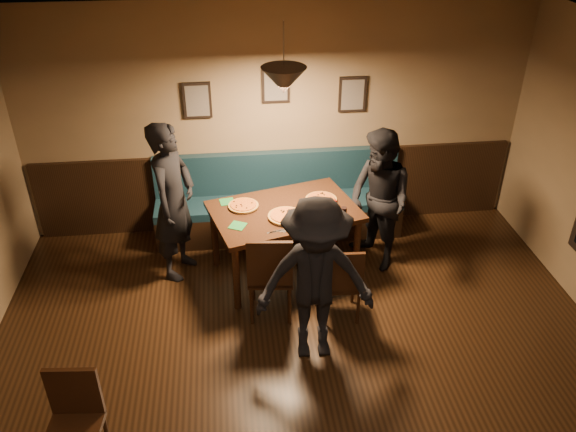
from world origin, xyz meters
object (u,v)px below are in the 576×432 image
object	(u,v)px
dining_table	(284,241)
diner_left	(173,202)
tabasco_bottle	(335,204)
chair_near_left	(270,272)
booth_bench	(279,199)
soda_glass	(344,213)
chair_near_right	(341,279)
cafe_chair_far	(73,431)
diner_right	(379,201)
diner_front	(315,281)

from	to	relation	value
dining_table	diner_left	world-z (taller)	diner_left
dining_table	tabasco_bottle	world-z (taller)	tabasco_bottle
dining_table	chair_near_left	world-z (taller)	chair_near_left
diner_left	booth_bench	bearing A→B (deg)	-38.90
tabasco_bottle	chair_near_left	bearing A→B (deg)	-140.61
chair_near_left	tabasco_bottle	xyz separation A→B (m)	(0.76, 0.62, 0.39)
soda_glass	chair_near_right	bearing A→B (deg)	-102.26
tabasco_bottle	cafe_chair_far	distance (m)	3.34
diner_right	diner_front	size ratio (longest dim) A/B	0.99
diner_left	soda_glass	bearing A→B (deg)	-80.33
diner_front	soda_glass	size ratio (longest dim) A/B	12.23
diner_left	tabasco_bottle	bearing A→B (deg)	-73.78
tabasco_bottle	dining_table	bearing A→B (deg)	174.76
diner_left	cafe_chair_far	size ratio (longest dim) A/B	2.03
diner_front	booth_bench	bearing A→B (deg)	94.66
booth_bench	dining_table	distance (m)	0.80
booth_bench	diner_front	distance (m)	2.12
cafe_chair_far	tabasco_bottle	bearing A→B (deg)	-130.32
diner_left	diner_front	xyz separation A→B (m)	(1.32, -1.45, -0.08)
cafe_chair_far	dining_table	bearing A→B (deg)	-122.31
booth_bench	diner_front	bearing A→B (deg)	-86.86
chair_near_left	diner_right	size ratio (longest dim) A/B	0.61
diner_right	soda_glass	xyz separation A→B (m)	(-0.47, -0.33, 0.07)
chair_near_right	booth_bench	bearing A→B (deg)	109.07
diner_right	tabasco_bottle	distance (m)	0.53
chair_near_right	tabasco_bottle	world-z (taller)	tabasco_bottle
chair_near_right	tabasco_bottle	bearing A→B (deg)	88.01
chair_near_right	diner_left	xyz separation A→B (m)	(-1.66, 0.95, 0.47)
diner_left	diner_front	size ratio (longest dim) A/B	1.09
diner_right	soda_glass	distance (m)	0.57
chair_near_right	diner_right	bearing A→B (deg)	58.78
soda_glass	dining_table	bearing A→B (deg)	155.94
dining_table	diner_left	xyz separation A→B (m)	(-1.18, 0.16, 0.49)
booth_bench	diner_left	distance (m)	1.42
booth_bench	diner_left	size ratio (longest dim) A/B	1.66
dining_table	diner_front	distance (m)	1.37
chair_near_left	soda_glass	xyz separation A→B (m)	(0.81, 0.41, 0.39)
chair_near_right	diner_left	distance (m)	1.97
chair_near_left	cafe_chair_far	size ratio (longest dim) A/B	1.12
dining_table	soda_glass	size ratio (longest dim) A/B	11.33
dining_table	chair_near_left	xyz separation A→B (m)	(-0.22, -0.67, 0.09)
booth_bench	diner_right	size ratio (longest dim) A/B	1.83
chair_near_right	diner_front	world-z (taller)	diner_front
tabasco_bottle	cafe_chair_far	world-z (taller)	tabasco_bottle
chair_near_left	soda_glass	bearing A→B (deg)	32.66
booth_bench	diner_right	xyz separation A→B (m)	(1.04, -0.74, 0.32)
chair_near_right	soda_glass	size ratio (longest dim) A/B	6.46
booth_bench	diner_front	xyz separation A→B (m)	(0.11, -2.09, 0.33)
chair_near_right	cafe_chair_far	bearing A→B (deg)	-142.74
diner_front	cafe_chair_far	world-z (taller)	diner_front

